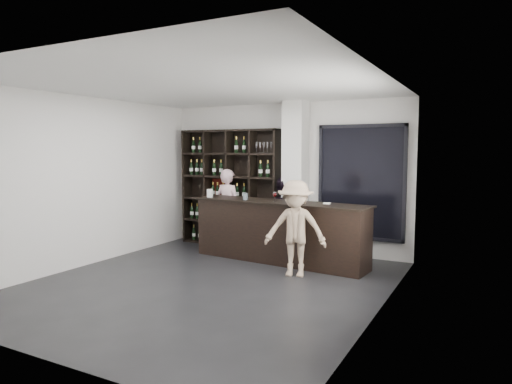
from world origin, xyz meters
The scene contains 12 objects.
floor centered at (0.00, 0.00, -0.01)m, with size 5.00×5.50×0.01m, color black.
wine_shelf centered at (-1.15, 2.57, 1.20)m, with size 2.20×0.35×2.40m, color black, non-canonical shape.
structural_column centered at (0.35, 2.47, 1.45)m, with size 0.40×0.40×2.90m, color silver.
glass_panel centered at (1.55, 2.69, 1.40)m, with size 1.60×0.08×2.10m.
tasting_counter centered at (0.35, 1.75, 0.54)m, with size 3.29×0.68×1.08m.
taster_pink centered at (-1.10, 2.40, 0.80)m, with size 0.58×0.38×1.60m, color beige.
taster_black centered at (0.11, 2.40, 0.73)m, with size 0.71×0.56×1.47m, color black.
customer centered at (0.96, 1.05, 0.76)m, with size 0.98×0.56×1.52m, color tan.
wine_glass centered at (0.29, 1.69, 1.18)m, with size 0.08×0.08×0.20m, color white, non-canonical shape.
spit_cup centered at (-0.31, 1.71, 1.14)m, with size 0.09×0.09×0.12m, color silver.
napkin_stack centered at (1.22, 1.78, 1.09)m, with size 0.11×0.11×0.02m, color white.
card_stand centered at (-1.09, 1.73, 1.16)m, with size 0.10×0.05×0.16m, color white.
Camera 1 is at (3.72, -5.50, 2.00)m, focal length 32.00 mm.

